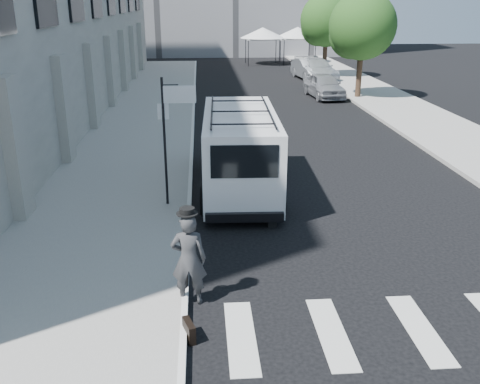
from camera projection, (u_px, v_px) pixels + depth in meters
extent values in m
plane|color=black|center=(275.00, 257.00, 12.20)|extent=(120.00, 120.00, 0.00)
cube|color=gray|center=(149.00, 114.00, 26.89)|extent=(4.50, 48.00, 0.15)
cube|color=gray|center=(381.00, 97.00, 31.55)|extent=(4.00, 56.00, 0.15)
cylinder|color=black|center=(165.00, 143.00, 14.38)|extent=(0.07, 0.07, 3.50)
cube|color=white|center=(163.00, 112.00, 14.11)|extent=(0.30, 0.03, 0.42)
cube|color=white|center=(180.00, 94.00, 13.97)|extent=(0.85, 0.06, 0.45)
cylinder|color=black|center=(359.00, 75.00, 31.01)|extent=(0.32, 0.32, 2.80)
sphere|color=#244C18|center=(363.00, 26.00, 30.08)|extent=(3.80, 3.80, 3.80)
sphere|color=#244C18|center=(352.00, 36.00, 30.81)|extent=(2.66, 2.66, 2.66)
cylinder|color=black|center=(325.00, 59.00, 39.45)|extent=(0.32, 0.32, 2.80)
sphere|color=#244C18|center=(327.00, 20.00, 38.52)|extent=(3.80, 3.80, 3.80)
sphere|color=#244C18|center=(319.00, 28.00, 39.25)|extent=(2.66, 2.66, 2.66)
cylinder|color=black|center=(248.00, 53.00, 46.33)|extent=(0.06, 0.06, 2.20)
cylinder|color=black|center=(280.00, 53.00, 46.53)|extent=(0.06, 0.06, 2.20)
cylinder|color=black|center=(246.00, 51.00, 48.96)|extent=(0.06, 0.06, 2.20)
cylinder|color=black|center=(276.00, 50.00, 49.15)|extent=(0.06, 0.06, 2.20)
cube|color=white|center=(263.00, 39.00, 47.35)|extent=(3.00, 3.00, 0.12)
cone|color=white|center=(263.00, 33.00, 47.18)|extent=(4.00, 4.00, 0.90)
cylinder|color=black|center=(284.00, 53.00, 47.02)|extent=(0.06, 0.06, 2.20)
cylinder|color=black|center=(315.00, 52.00, 47.21)|extent=(0.06, 0.06, 2.20)
cylinder|color=black|center=(279.00, 50.00, 49.65)|extent=(0.06, 0.06, 2.20)
cylinder|color=black|center=(309.00, 50.00, 49.84)|extent=(0.06, 0.06, 2.20)
cube|color=white|center=(297.00, 38.00, 48.04)|extent=(3.00, 3.00, 0.12)
cone|color=white|center=(298.00, 32.00, 47.87)|extent=(4.00, 4.00, 0.90)
imported|color=#333436|center=(189.00, 259.00, 10.07)|extent=(0.70, 0.48, 1.85)
cube|color=black|center=(189.00, 331.00, 9.20)|extent=(0.25, 0.46, 0.34)
cube|color=black|center=(271.00, 215.00, 13.85)|extent=(0.25, 0.38, 0.53)
cylinder|color=black|center=(267.00, 196.00, 13.83)|extent=(0.02, 0.02, 0.50)
cylinder|color=black|center=(274.00, 195.00, 13.85)|extent=(0.02, 0.02, 0.50)
cube|color=black|center=(271.00, 186.00, 13.75)|extent=(0.20, 0.04, 0.03)
cube|color=white|center=(240.00, 150.00, 15.95)|extent=(2.29, 5.75, 2.21)
cube|color=white|center=(237.00, 141.00, 19.04)|extent=(2.03, 1.01, 1.16)
cube|color=black|center=(245.00, 161.00, 13.14)|extent=(1.68, 0.14, 0.84)
cylinder|color=black|center=(208.00, 160.00, 18.10)|extent=(0.32, 0.81, 0.80)
cylinder|color=black|center=(267.00, 160.00, 18.17)|extent=(0.32, 0.81, 0.80)
cylinder|color=black|center=(206.00, 201.00, 14.44)|extent=(0.32, 0.81, 0.80)
cylinder|color=black|center=(280.00, 200.00, 14.51)|extent=(0.32, 0.81, 0.80)
imported|color=gray|center=(324.00, 85.00, 31.70)|extent=(2.03, 4.32, 1.43)
imported|color=slate|center=(309.00, 69.00, 39.02)|extent=(2.08, 4.59, 1.46)
imported|color=#B0B4B8|center=(316.00, 69.00, 38.72)|extent=(2.76, 5.45, 1.51)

